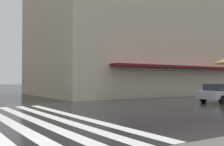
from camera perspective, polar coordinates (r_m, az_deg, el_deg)
ground_plane at (r=8.21m, az=-19.70°, el=-13.23°), size 220.00×220.00×0.00m
zebra_crossing at (r=12.33m, az=-18.02°, el=-9.24°), size 13.00×5.50×0.01m
haussmann_block_corner at (r=36.14m, az=4.10°, el=13.97°), size 16.55×23.07×23.12m
car_silver at (r=22.72m, az=21.69°, el=-3.72°), size 1.85×4.10×1.41m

